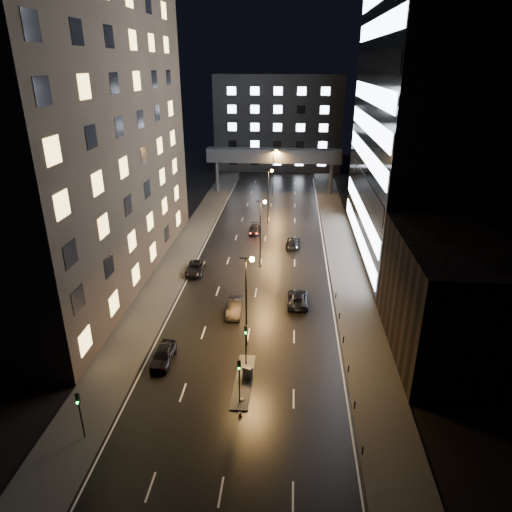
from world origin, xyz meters
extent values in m
plane|color=black|center=(0.00, 40.00, 0.00)|extent=(160.00, 160.00, 0.00)
cube|color=#383533|center=(-12.50, 35.00, 0.07)|extent=(5.00, 110.00, 0.15)
cube|color=#383533|center=(12.50, 35.00, 0.07)|extent=(5.00, 110.00, 0.15)
cube|color=#2D2319|center=(-22.50, 24.00, 20.00)|extent=(15.00, 48.00, 40.00)
cube|color=black|center=(20.00, 9.00, 6.00)|extent=(10.00, 18.00, 12.00)
cube|color=black|center=(25.00, 36.00, 22.50)|extent=(20.00, 36.00, 45.00)
cube|color=#333335|center=(0.00, 98.00, 12.50)|extent=(34.00, 14.00, 25.00)
cube|color=#333335|center=(0.00, 70.00, 8.50)|extent=(30.00, 3.00, 3.00)
cylinder|color=#333335|center=(-13.00, 70.00, 3.50)|extent=(0.80, 0.80, 7.00)
cylinder|color=#333335|center=(13.00, 70.00, 3.50)|extent=(0.80, 0.80, 7.00)
cube|color=#383533|center=(0.30, 2.00, 0.07)|extent=(1.60, 8.00, 0.15)
cylinder|color=black|center=(0.30, 4.50, 1.90)|extent=(0.12, 0.12, 3.50)
cube|color=black|center=(0.30, 4.50, 4.10)|extent=(0.28, 0.22, 0.90)
sphere|color=#0CFF33|center=(0.30, 4.36, 3.82)|extent=(0.18, 0.18, 0.18)
cylinder|color=black|center=(0.30, -1.00, 1.90)|extent=(0.12, 0.12, 3.50)
cube|color=black|center=(0.30, -1.00, 4.10)|extent=(0.28, 0.22, 0.90)
sphere|color=#0CFF33|center=(0.30, -1.14, 3.82)|extent=(0.18, 0.18, 0.18)
cylinder|color=black|center=(-11.50, -6.00, 1.75)|extent=(0.12, 0.12, 3.50)
cube|color=black|center=(-11.50, -6.00, 3.95)|extent=(0.28, 0.22, 0.90)
sphere|color=#0CFF33|center=(-11.50, -6.14, 3.67)|extent=(0.18, 0.18, 0.18)
cylinder|color=black|center=(10.20, -6.00, 0.45)|extent=(0.12, 0.12, 0.90)
cylinder|color=black|center=(10.20, -1.00, 0.45)|extent=(0.12, 0.12, 0.90)
cylinder|color=black|center=(10.20, 4.00, 0.45)|extent=(0.12, 0.12, 0.90)
cylinder|color=black|center=(10.20, 9.00, 0.45)|extent=(0.12, 0.12, 0.90)
cylinder|color=black|center=(10.20, 14.00, 0.45)|extent=(0.12, 0.12, 0.90)
cylinder|color=black|center=(10.20, 19.00, 0.45)|extent=(0.12, 0.12, 0.90)
cylinder|color=black|center=(0.00, 8.00, 5.00)|extent=(0.18, 0.18, 10.00)
cylinder|color=black|center=(0.00, 8.00, 10.00)|extent=(1.20, 0.12, 0.12)
sphere|color=#FF9E38|center=(0.60, 8.00, 9.90)|extent=(0.50, 0.50, 0.50)
cylinder|color=black|center=(0.00, 28.00, 5.00)|extent=(0.18, 0.18, 10.00)
cylinder|color=black|center=(0.00, 28.00, 10.00)|extent=(1.20, 0.12, 0.12)
sphere|color=#FF9E38|center=(0.60, 28.00, 9.90)|extent=(0.50, 0.50, 0.50)
cylinder|color=black|center=(0.00, 48.00, 5.00)|extent=(0.18, 0.18, 10.00)
cylinder|color=black|center=(0.00, 48.00, 10.00)|extent=(1.20, 0.12, 0.12)
sphere|color=#FF9E38|center=(0.60, 48.00, 9.90)|extent=(0.50, 0.50, 0.50)
cylinder|color=black|center=(0.00, 68.00, 5.00)|extent=(0.18, 0.18, 10.00)
cylinder|color=black|center=(0.00, 68.00, 10.00)|extent=(1.20, 0.12, 0.12)
sphere|color=#FF9E38|center=(0.60, 68.00, 9.90)|extent=(0.50, 0.50, 0.50)
imported|color=black|center=(-7.94, 4.41, 0.81)|extent=(1.95, 4.77, 1.62)
imported|color=black|center=(-2.07, 14.52, 0.80)|extent=(1.83, 4.91, 1.60)
imported|color=black|center=(-9.00, 25.35, 0.72)|extent=(2.54, 5.26, 1.44)
imported|color=black|center=(-2.02, 42.46, 0.65)|extent=(1.89, 4.52, 1.30)
imported|color=black|center=(5.41, 17.43, 0.74)|extent=(2.47, 5.34, 1.48)
imported|color=black|center=(4.68, 36.65, 0.71)|extent=(2.48, 5.08, 1.42)
cube|color=#454547|center=(0.66, 2.26, 0.79)|extent=(0.97, 0.77, 1.29)
cone|color=orange|center=(0.47, -0.75, 0.23)|extent=(0.50, 0.50, 0.47)
cone|color=#D74A0B|center=(0.53, -2.54, 0.26)|extent=(0.41, 0.41, 0.51)
camera|label=1|loc=(4.26, -32.50, 27.44)|focal=32.00mm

